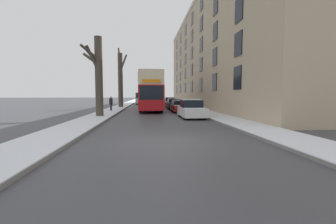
{
  "coord_description": "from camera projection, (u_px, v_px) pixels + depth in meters",
  "views": [
    {
      "loc": [
        -0.92,
        -8.66,
        1.86
      ],
      "look_at": [
        1.14,
        12.96,
        0.22
      ],
      "focal_mm": 24.0,
      "sensor_mm": 36.0,
      "label": 1
    }
  ],
  "objects": [
    {
      "name": "parked_car_0",
      "position": [
        191.0,
        109.0,
        18.25
      ],
      "size": [
        1.79,
        4.0,
        1.51
      ],
      "color": "silver",
      "rests_on": "ground"
    },
    {
      "name": "parked_car_1",
      "position": [
        180.0,
        106.0,
        24.56
      ],
      "size": [
        1.75,
        4.59,
        1.32
      ],
      "color": "maroon",
      "rests_on": "ground"
    },
    {
      "name": "double_decker_bus",
      "position": [
        150.0,
        90.0,
        26.92
      ],
      "size": [
        2.58,
        11.05,
        4.36
      ],
      "color": "red",
      "rests_on": "ground"
    },
    {
      "name": "bare_tree_left_1",
      "position": [
        121.0,
        79.0,
        32.18
      ],
      "size": [
        1.57,
        2.3,
        8.7
      ],
      "color": "#423A30",
      "rests_on": "ground"
    },
    {
      "name": "bare_tree_left_0",
      "position": [
        98.0,
        75.0,
        18.29
      ],
      "size": [
        1.64,
        1.69,
        6.58
      ],
      "color": "#423A30",
      "rests_on": "ground"
    },
    {
      "name": "ground_plane",
      "position": [
        170.0,
        142.0,
        8.82
      ],
      "size": [
        320.0,
        320.0,
        0.0
      ],
      "primitive_type": "plane",
      "color": "#424247"
    },
    {
      "name": "parked_car_2",
      "position": [
        174.0,
        104.0,
        29.94
      ],
      "size": [
        1.78,
        4.07,
        1.39
      ],
      "color": "black",
      "rests_on": "ground"
    },
    {
      "name": "pedestrian_left_sidewalk",
      "position": [
        111.0,
        103.0,
        24.87
      ],
      "size": [
        0.38,
        0.38,
        1.73
      ],
      "rotation": [
        0.0,
        0.0,
        4.75
      ],
      "color": "black",
      "rests_on": "ground"
    },
    {
      "name": "sidewalk_left",
      "position": [
        132.0,
        102.0,
        60.96
      ],
      "size": [
        2.3,
        130.0,
        0.16
      ],
      "color": "slate",
      "rests_on": "ground"
    },
    {
      "name": "parked_car_3",
      "position": [
        170.0,
        102.0,
        35.28
      ],
      "size": [
        1.7,
        4.14,
        1.51
      ],
      "color": "maroon",
      "rests_on": "ground"
    },
    {
      "name": "oncoming_van",
      "position": [
        141.0,
        98.0,
        45.46
      ],
      "size": [
        2.05,
        5.11,
        2.34
      ],
      "color": "#9EA3AD",
      "rests_on": "ground"
    },
    {
      "name": "terrace_facade_right",
      "position": [
        221.0,
        56.0,
        34.72
      ],
      "size": [
        9.1,
        46.63,
        15.89
      ],
      "color": "tan",
      "rests_on": "ground"
    },
    {
      "name": "sidewalk_right",
      "position": [
        168.0,
        101.0,
        61.89
      ],
      "size": [
        2.3,
        130.0,
        0.16
      ],
      "color": "slate",
      "rests_on": "ground"
    }
  ]
}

